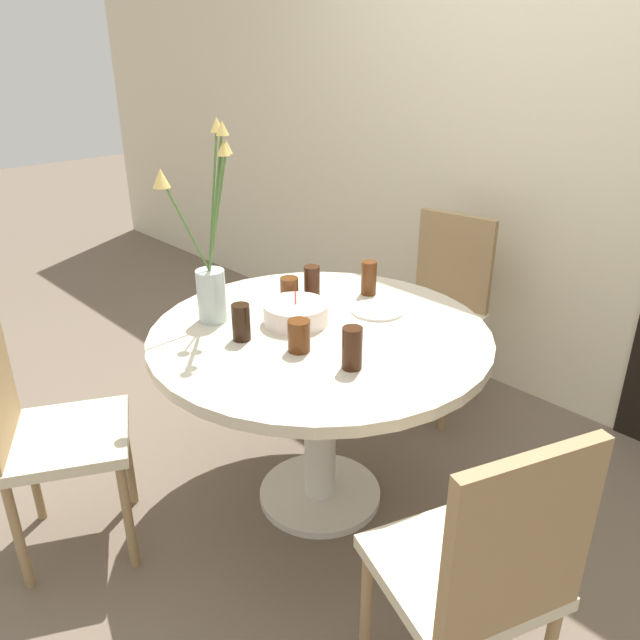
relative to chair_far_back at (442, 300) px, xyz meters
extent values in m
plane|color=#6B5B4C|center=(0.16, -0.95, -0.53)|extent=(16.00, 16.00, 0.00)
cube|color=beige|center=(0.16, 0.40, 0.77)|extent=(8.00, 0.05, 2.60)
cylinder|color=beige|center=(0.16, -0.95, 0.19)|extent=(1.20, 1.20, 0.04)
cylinder|color=silver|center=(0.16, -0.95, -0.17)|extent=(0.12, 0.12, 0.67)
cylinder|color=silver|center=(0.16, -0.95, -0.51)|extent=(0.48, 0.48, 0.03)
cube|color=beige|center=(0.01, -0.08, -0.08)|extent=(0.46, 0.46, 0.04)
cube|color=#997A51|center=(-0.02, 0.10, 0.17)|extent=(0.38, 0.10, 0.46)
cylinder|color=#997A51|center=(-0.13, -0.27, -0.31)|extent=(0.03, 0.03, 0.43)
cylinder|color=#997A51|center=(0.21, -0.22, -0.31)|extent=(0.03, 0.03, 0.43)
cylinder|color=#997A51|center=(-0.18, 0.06, -0.31)|extent=(0.03, 0.03, 0.43)
cylinder|color=#997A51|center=(0.15, 0.12, -0.31)|extent=(0.03, 0.03, 0.43)
cube|color=beige|center=(-0.26, -1.74, -0.08)|extent=(0.54, 0.54, 0.04)
cylinder|color=#997A51|center=(-0.03, -1.67, -0.31)|extent=(0.03, 0.03, 0.43)
cylinder|color=#997A51|center=(-0.33, -1.51, -0.31)|extent=(0.03, 0.03, 0.43)
cylinder|color=#997A51|center=(-0.19, -1.97, -0.31)|extent=(0.03, 0.03, 0.43)
cylinder|color=#997A51|center=(-0.49, -1.81, -0.31)|extent=(0.03, 0.03, 0.43)
cube|color=beige|center=(0.99, -1.26, -0.08)|extent=(0.51, 0.51, 0.04)
cube|color=#997A51|center=(1.16, -1.32, 0.17)|extent=(0.16, 0.37, 0.46)
cylinder|color=#997A51|center=(0.89, -1.04, -0.31)|extent=(0.03, 0.03, 0.43)
cylinder|color=#997A51|center=(0.77, -1.36, -0.31)|extent=(0.03, 0.03, 0.43)
cylinder|color=white|center=(0.05, -0.97, 0.24)|extent=(0.23, 0.23, 0.07)
cylinder|color=#E54C4C|center=(0.05, -0.97, 0.30)|extent=(0.01, 0.01, 0.04)
cylinder|color=#B2C6C1|center=(-0.18, -1.18, 0.30)|extent=(0.10, 0.10, 0.19)
cylinder|color=#4C7538|center=(-0.17, -1.14, 0.64)|extent=(0.02, 0.07, 0.49)
cone|color=#EFCC66|center=(-0.17, -1.11, 0.89)|extent=(0.04, 0.04, 0.05)
cylinder|color=#4C7538|center=(-0.11, -1.17, 0.62)|extent=(0.13, 0.01, 0.44)
cone|color=#EFCC66|center=(-0.05, -1.17, 0.84)|extent=(0.04, 0.04, 0.05)
cylinder|color=#4C7538|center=(-0.15, -1.14, 0.61)|extent=(0.05, 0.08, 0.42)
cone|color=#EFCC66|center=(-0.13, -1.10, 0.82)|extent=(0.04, 0.04, 0.04)
cylinder|color=#4C7538|center=(-0.11, -1.18, 0.65)|extent=(0.14, 0.01, 0.50)
cone|color=#EFCC66|center=(-0.04, -1.18, 0.90)|extent=(0.04, 0.04, 0.04)
cylinder|color=#4C7538|center=(-0.21, -1.23, 0.57)|extent=(0.07, 0.12, 0.34)
cone|color=#EFCC66|center=(-0.24, -1.29, 0.73)|extent=(0.06, 0.06, 0.06)
cylinder|color=silver|center=(0.18, -0.68, 0.21)|extent=(0.20, 0.20, 0.01)
cylinder|color=#51280F|center=(-0.10, -0.87, 0.26)|extent=(0.07, 0.07, 0.10)
cylinder|color=#51280F|center=(0.22, -1.11, 0.26)|extent=(0.07, 0.07, 0.11)
cylinder|color=black|center=(0.03, -1.20, 0.27)|extent=(0.06, 0.06, 0.13)
cylinder|color=#51280F|center=(0.04, -0.58, 0.28)|extent=(0.06, 0.06, 0.14)
cylinder|color=#33190C|center=(0.42, -1.07, 0.28)|extent=(0.06, 0.06, 0.14)
cylinder|color=#33190C|center=(-0.07, -0.78, 0.28)|extent=(0.06, 0.06, 0.14)
camera|label=1|loc=(1.60, -2.32, 1.15)|focal=35.00mm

